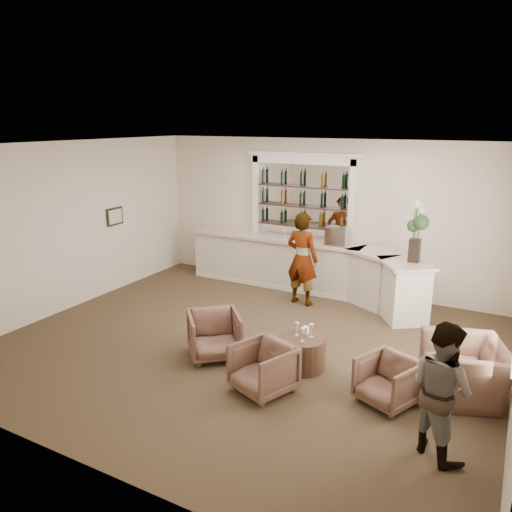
{
  "coord_description": "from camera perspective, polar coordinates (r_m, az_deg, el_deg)",
  "views": [
    {
      "loc": [
        3.81,
        -6.74,
        3.68
      ],
      "look_at": [
        -0.31,
        0.9,
        1.3
      ],
      "focal_mm": 35.0,
      "sensor_mm": 36.0,
      "label": 1
    }
  ],
  "objects": [
    {
      "name": "armchair_left",
      "position": [
        8.06,
        -4.77,
        -9.0
      ],
      "size": [
        1.13,
        1.13,
        0.74
      ],
      "primitive_type": "imported",
      "rotation": [
        0.0,
        0.0,
        0.73
      ],
      "color": "brown",
      "rests_on": "ground"
    },
    {
      "name": "armchair_center",
      "position": [
        7.09,
        0.83,
        -12.72
      ],
      "size": [
        0.98,
        0.99,
        0.7
      ],
      "primitive_type": "imported",
      "rotation": [
        0.0,
        0.0,
        -0.38
      ],
      "color": "brown",
      "rests_on": "ground"
    },
    {
      "name": "cocktail_table",
      "position": [
        7.78,
        5.38,
        -10.93
      ],
      "size": [
        0.7,
        0.7,
        0.5
      ],
      "primitive_type": "cylinder",
      "color": "#512F23",
      "rests_on": "ground"
    },
    {
      "name": "armchair_right",
      "position": [
        7.06,
        14.84,
        -13.64
      ],
      "size": [
        0.92,
        0.93,
        0.65
      ],
      "primitive_type": "imported",
      "rotation": [
        0.0,
        0.0,
        -0.41
      ],
      "color": "brown",
      "rests_on": "ground"
    },
    {
      "name": "ground",
      "position": [
        8.58,
        -1.05,
        -10.1
      ],
      "size": [
        8.0,
        8.0,
        0.0
      ],
      "primitive_type": "plane",
      "color": "#4D3826",
      "rests_on": "ground"
    },
    {
      "name": "armchair_far",
      "position": [
        7.55,
        22.73,
        -11.9
      ],
      "size": [
        1.36,
        1.45,
        0.76
      ],
      "primitive_type": "imported",
      "rotation": [
        0.0,
        0.0,
        -1.22
      ],
      "color": "brown",
      "rests_on": "ground"
    },
    {
      "name": "wine_glass_bar_left",
      "position": [
        11.01,
        3.31,
        2.5
      ],
      "size": [
        0.07,
        0.07,
        0.21
      ],
      "primitive_type": null,
      "color": "white",
      "rests_on": "bar_counter"
    },
    {
      "name": "napkin_holder",
      "position": [
        7.77,
        5.71,
        -8.44
      ],
      "size": [
        0.08,
        0.08,
        0.12
      ],
      "primitive_type": "cube",
      "color": "white",
      "rests_on": "cocktail_table"
    },
    {
      "name": "wine_glass_bar_right",
      "position": [
        10.64,
        9.63,
        1.86
      ],
      "size": [
        0.07,
        0.07,
        0.21
      ],
      "primitive_type": null,
      "color": "white",
      "rests_on": "bar_counter"
    },
    {
      "name": "back_bar_alcove",
      "position": [
        11.15,
        5.3,
        6.75
      ],
      "size": [
        2.64,
        0.25,
        3.0
      ],
      "color": "white",
      "rests_on": "ground"
    },
    {
      "name": "sommelier",
      "position": [
        10.15,
        5.29,
        -0.32
      ],
      "size": [
        0.75,
        0.55,
        1.91
      ],
      "primitive_type": "imported",
      "rotation": [
        0.0,
        0.0,
        3.0
      ],
      "color": "gray",
      "rests_on": "ground"
    },
    {
      "name": "bar_counter",
      "position": [
        10.97,
        5.88,
        -1.23
      ],
      "size": [
        5.72,
        1.8,
        1.14
      ],
      "color": "#EEE3CF",
      "rests_on": "ground"
    },
    {
      "name": "room_shell",
      "position": [
        8.41,
        2.23,
        6.12
      ],
      "size": [
        8.04,
        7.02,
        3.32
      ],
      "color": "beige",
      "rests_on": "ground"
    },
    {
      "name": "wine_glass_tbl_a",
      "position": [
        7.7,
        4.7,
        -8.3
      ],
      "size": [
        0.07,
        0.07,
        0.21
      ],
      "primitive_type": null,
      "color": "white",
      "rests_on": "cocktail_table"
    },
    {
      "name": "wine_glass_tbl_b",
      "position": [
        7.66,
        6.38,
        -8.46
      ],
      "size": [
        0.07,
        0.07,
        0.21
      ],
      "primitive_type": null,
      "color": "white",
      "rests_on": "cocktail_table"
    },
    {
      "name": "wine_glass_tbl_c",
      "position": [
        7.5,
        5.34,
        -8.96
      ],
      "size": [
        0.07,
        0.07,
        0.21
      ],
      "primitive_type": null,
      "color": "white",
      "rests_on": "cocktail_table"
    },
    {
      "name": "guest",
      "position": [
        6.07,
        20.43,
        -14.08
      ],
      "size": [
        0.98,
        0.95,
        1.59
      ],
      "primitive_type": "imported",
      "rotation": [
        0.0,
        0.0,
        2.49
      ],
      "color": "gray",
      "rests_on": "ground"
    },
    {
      "name": "flower_vase",
      "position": [
        9.55,
        17.86,
        3.1
      ],
      "size": [
        0.3,
        0.3,
        1.14
      ],
      "color": "black",
      "rests_on": "bar_counter"
    },
    {
      "name": "espresso_machine",
      "position": [
        10.53,
        9.3,
        2.23
      ],
      "size": [
        0.45,
        0.38,
        0.39
      ],
      "primitive_type": "cube",
      "rotation": [
        0.0,
        0.0,
        0.02
      ],
      "color": "#B3B3B8",
      "rests_on": "bar_counter"
    }
  ]
}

